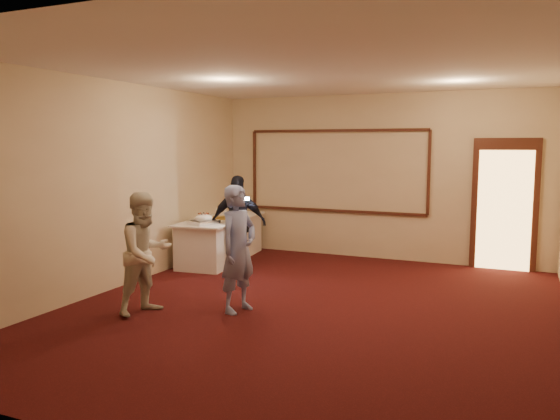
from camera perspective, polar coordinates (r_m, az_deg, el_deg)
The scene contains 14 objects.
floor at distance 7.05m, azimuth 3.26°, elevation -10.40°, with size 7.00×7.00×0.00m, color black.
room_walls at distance 6.74m, azimuth 3.38°, elevation 6.29°, with size 6.04×7.04×3.02m.
wall_molding at distance 10.29m, azimuth 5.87°, elevation 4.08°, with size 3.45×0.04×1.55m.
doorway at distance 9.83m, azimuth 22.41°, elevation 0.43°, with size 1.05×0.07×2.20m.
buffet_table at distance 9.97m, azimuth -6.17°, elevation -3.03°, with size 1.12×2.36×0.77m.
pavlova_tray at distance 9.17m, azimuth -7.98°, elevation -1.00°, with size 0.48×0.56×0.18m.
cupcake_stand at distance 10.73m, azimuth -4.65°, elevation 0.66°, with size 0.32×0.32×0.47m.
plate_stack_a at distance 9.90m, azimuth -6.16°, elevation -0.35°, with size 0.21×0.21×0.17m.
plate_stack_b at distance 10.10m, azimuth -4.24°, elevation -0.20°, with size 0.20×0.20×0.17m.
tart at distance 9.68m, azimuth -6.28°, elevation -0.86°, with size 0.31×0.31×0.06m.
man at distance 6.84m, azimuth -4.37°, elevation -4.07°, with size 0.58×0.38×1.59m, color #8194D2.
woman at distance 6.96m, azimuth -13.83°, elevation -4.40°, with size 0.74×0.57×1.51m, color silver.
guest at distance 9.15m, azimuth -4.35°, elevation -1.33°, with size 0.93×0.39×1.58m, color black.
camera_flash at distance 8.85m, azimuth -3.48°, elevation 1.18°, with size 0.07×0.04×0.05m, color white.
Camera 1 is at (2.33, -6.32, 2.09)m, focal length 35.00 mm.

